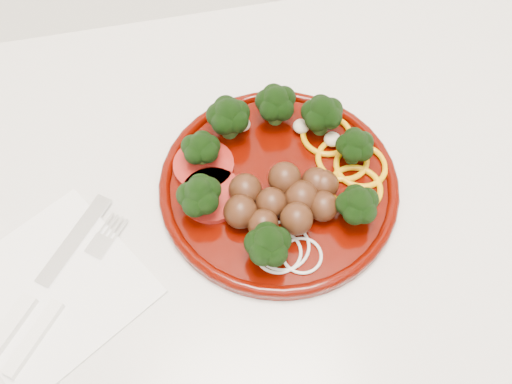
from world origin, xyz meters
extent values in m
cube|color=beige|center=(0.00, 1.70, 0.43)|extent=(2.40, 0.60, 0.87)
cube|color=silver|center=(0.00, 1.70, 0.89)|extent=(2.40, 0.60, 0.03)
cylinder|color=#3C0500|center=(0.05, 1.68, 0.91)|extent=(0.29, 0.29, 0.01)
torus|color=#3C0500|center=(0.05, 1.68, 0.91)|extent=(0.29, 0.29, 0.01)
sphere|color=#482312|center=(0.03, 1.64, 0.93)|extent=(0.04, 0.04, 0.04)
sphere|color=#482312|center=(0.09, 1.66, 0.93)|extent=(0.04, 0.04, 0.04)
sphere|color=#482312|center=(0.07, 1.64, 0.93)|extent=(0.04, 0.04, 0.04)
sphere|color=#482312|center=(0.06, 1.61, 0.93)|extent=(0.04, 0.04, 0.04)
sphere|color=#482312|center=(0.05, 1.67, 0.93)|extent=(0.04, 0.04, 0.04)
sphere|color=#482312|center=(0.01, 1.66, 0.93)|extent=(0.04, 0.04, 0.04)
sphere|color=#482312|center=(0.09, 1.62, 0.93)|extent=(0.04, 0.04, 0.04)
sphere|color=#482312|center=(0.02, 1.62, 0.93)|extent=(0.04, 0.04, 0.04)
sphere|color=#482312|center=(0.10, 1.65, 0.93)|extent=(0.04, 0.04, 0.04)
sphere|color=#482312|center=(0.00, 1.64, 0.93)|extent=(0.04, 0.04, 0.04)
torus|color=orange|center=(0.13, 1.69, 0.92)|extent=(0.07, 0.07, 0.01)
torus|color=orange|center=(0.14, 1.65, 0.92)|extent=(0.07, 0.07, 0.01)
torus|color=orange|center=(0.13, 1.73, 0.92)|extent=(0.07, 0.07, 0.01)
torus|color=orange|center=(0.15, 1.68, 0.92)|extent=(0.07, 0.07, 0.01)
cylinder|color=#720A07|center=(-0.03, 1.72, 0.92)|extent=(0.07, 0.07, 0.01)
cylinder|color=#720A07|center=(-0.03, 1.67, 0.92)|extent=(0.07, 0.07, 0.01)
torus|color=beige|center=(0.03, 1.59, 0.91)|extent=(0.05, 0.05, 0.00)
torus|color=beige|center=(0.05, 1.58, 0.91)|extent=(0.05, 0.05, 0.00)
torus|color=beige|center=(0.04, 1.59, 0.91)|extent=(0.06, 0.06, 0.00)
ellipsoid|color=#C6B793|center=(0.10, 1.75, 0.92)|extent=(0.02, 0.02, 0.01)
ellipsoid|color=#C6B793|center=(0.03, 1.77, 0.92)|extent=(0.02, 0.02, 0.01)
ellipsoid|color=#C6B793|center=(0.13, 1.72, 0.92)|extent=(0.02, 0.02, 0.01)
cube|color=white|center=(-0.22, 1.60, 0.90)|extent=(0.25, 0.25, 0.00)
cube|color=silver|center=(-0.19, 1.66, 0.91)|extent=(0.09, 0.11, 0.00)
cube|color=white|center=(-0.27, 1.56, 0.91)|extent=(0.07, 0.08, 0.01)
cube|color=white|center=(-0.24, 1.55, 0.91)|extent=(0.06, 0.08, 0.01)
cube|color=silver|center=(-0.17, 1.64, 0.91)|extent=(0.04, 0.04, 0.00)
cube|color=silver|center=(-0.14, 1.66, 0.91)|extent=(0.02, 0.03, 0.00)
cube|color=silver|center=(-0.15, 1.66, 0.91)|extent=(0.02, 0.03, 0.00)
cube|color=silver|center=(-0.15, 1.66, 0.91)|extent=(0.02, 0.03, 0.00)
cube|color=silver|center=(-0.16, 1.67, 0.91)|extent=(0.02, 0.03, 0.00)
camera|label=1|loc=(-0.05, 1.33, 1.49)|focal=40.00mm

